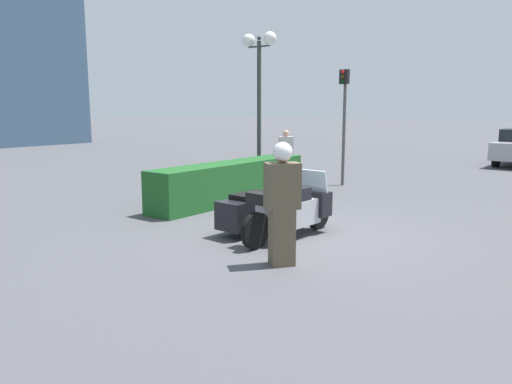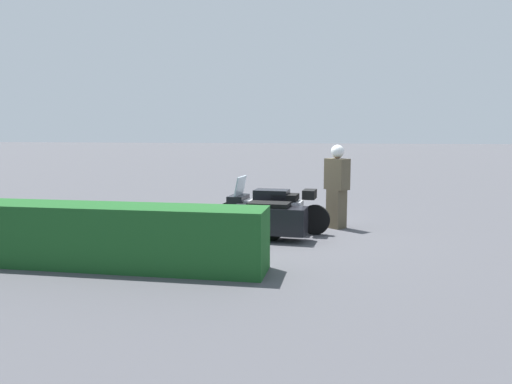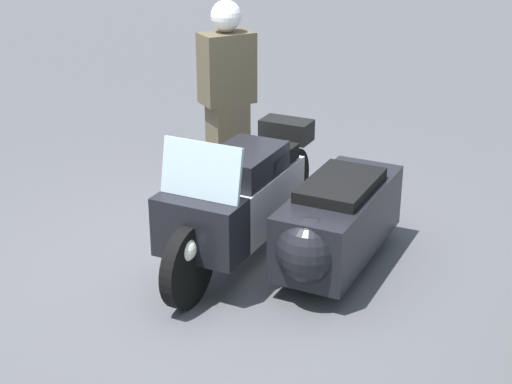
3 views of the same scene
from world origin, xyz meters
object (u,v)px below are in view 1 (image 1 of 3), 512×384
(officer_rider, at_px, (282,201))
(pedestrian_bystander, at_px, (286,154))
(twin_lamp_post, at_px, (259,66))
(hedge_bush_curbside, at_px, (232,182))
(traffic_light_near, at_px, (344,110))
(police_motorcycle, at_px, (274,209))

(officer_rider, relative_size, pedestrian_bystander, 1.15)
(twin_lamp_post, relative_size, pedestrian_bystander, 2.80)
(hedge_bush_curbside, xyz_separation_m, traffic_light_near, (3.83, -0.96, 1.70))
(traffic_light_near, height_order, pedestrian_bystander, traffic_light_near)
(police_motorcycle, xyz_separation_m, hedge_bush_curbside, (2.01, 2.66, 0.02))
(police_motorcycle, distance_m, traffic_light_near, 6.32)
(traffic_light_near, bearing_deg, hedge_bush_curbside, -6.88)
(twin_lamp_post, bearing_deg, police_motorcycle, -140.41)
(officer_rider, xyz_separation_m, pedestrian_bystander, (7.34, 4.86, -0.17))
(officer_rider, bearing_deg, traffic_light_near, 151.36)
(police_motorcycle, height_order, pedestrian_bystander, pedestrian_bystander)
(police_motorcycle, relative_size, traffic_light_near, 0.72)
(officer_rider, height_order, traffic_light_near, traffic_light_near)
(twin_lamp_post, distance_m, pedestrian_bystander, 3.02)
(twin_lamp_post, bearing_deg, hedge_bush_curbside, -156.93)
(police_motorcycle, xyz_separation_m, officer_rider, (-1.36, -1.09, 0.48))
(traffic_light_near, relative_size, pedestrian_bystander, 2.14)
(officer_rider, bearing_deg, twin_lamp_post, 169.54)
(officer_rider, distance_m, twin_lamp_post, 7.98)
(officer_rider, xyz_separation_m, traffic_light_near, (7.21, 2.79, 1.24))
(twin_lamp_post, xyz_separation_m, pedestrian_bystander, (1.48, 0.05, -2.63))
(police_motorcycle, bearing_deg, twin_lamp_post, 43.70)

